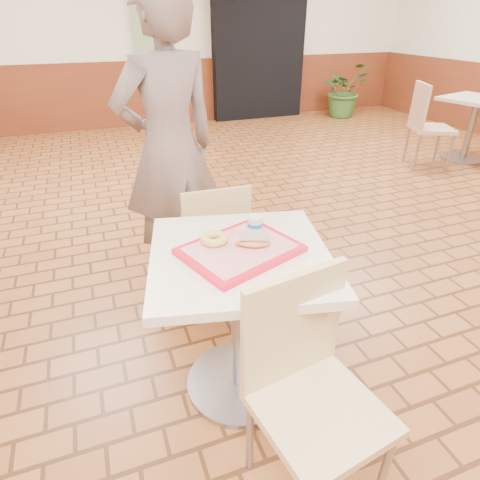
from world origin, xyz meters
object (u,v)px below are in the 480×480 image
object	(u,v)px
customer	(170,149)
chair_main_front	(309,382)
serving_tray	(240,250)
chair_second_left	(426,122)
chair_main_back	(214,241)
second_table	(473,119)
long_john_donut	(253,242)
paper_cup	(255,225)
main_table	(240,301)
ring_donut	(214,239)
potted_plant	(344,90)

from	to	relation	value
customer	chair_main_front	bearing A→B (deg)	79.29
serving_tray	chair_second_left	size ratio (longest dim) A/B	0.46
chair_main_back	second_table	xyz separation A→B (m)	(3.87, 1.71, 0.05)
long_john_donut	paper_cup	world-z (taller)	paper_cup
main_table	chair_main_front	bearing A→B (deg)	-81.05
customer	ring_donut	bearing A→B (deg)	72.68
customer	second_table	xyz separation A→B (m)	(4.01, 1.29, -0.40)
serving_tray	chair_second_left	bearing A→B (deg)	36.44
chair_main_front	second_table	distance (m)	4.81
chair_main_front	long_john_donut	bearing A→B (deg)	84.17
long_john_donut	second_table	distance (m)	4.58
main_table	chair_second_left	world-z (taller)	chair_second_left
chair_main_back	serving_tray	xyz separation A→B (m)	(-0.08, -0.66, 0.32)
serving_tray	long_john_donut	size ratio (longest dim) A/B	2.93
potted_plant	ring_donut	bearing A→B (deg)	-128.39
paper_cup	chair_second_left	distance (m)	3.88
ring_donut	paper_cup	size ratio (longest dim) A/B	1.41
serving_tray	second_table	xyz separation A→B (m)	(3.95, 2.37, -0.28)
chair_main_back	second_table	distance (m)	4.23
paper_cup	second_table	xyz separation A→B (m)	(3.85, 2.28, -0.33)
main_table	potted_plant	world-z (taller)	potted_plant
ring_donut	potted_plant	size ratio (longest dim) A/B	0.12
customer	long_john_donut	bearing A→B (deg)	80.16
chair_main_front	ring_donut	size ratio (longest dim) A/B	7.83
main_table	serving_tray	distance (m)	0.27
ring_donut	paper_cup	world-z (taller)	paper_cup
potted_plant	chair_main_front	bearing A→B (deg)	-124.34
chair_main_front	potted_plant	bearing A→B (deg)	46.99
chair_main_front	serving_tray	xyz separation A→B (m)	(-0.08, 0.49, 0.29)
main_table	second_table	size ratio (longest dim) A/B	1.02
ring_donut	potted_plant	world-z (taller)	potted_plant
long_john_donut	chair_main_back	bearing A→B (deg)	87.69
customer	potted_plant	size ratio (longest dim) A/B	1.99
ring_donut	chair_main_front	bearing A→B (deg)	-73.65
main_table	chair_second_left	xyz separation A→B (m)	(3.22, 2.38, 0.02)
ring_donut	main_table	bearing A→B (deg)	-39.71
chair_main_back	potted_plant	size ratio (longest dim) A/B	0.90
second_table	chair_second_left	distance (m)	0.73
chair_main_back	chair_second_left	size ratio (longest dim) A/B	0.86
paper_cup	serving_tray	bearing A→B (deg)	-139.38
main_table	chair_main_front	xyz separation A→B (m)	(0.08, -0.49, -0.02)
serving_tray	ring_donut	bearing A→B (deg)	140.29
long_john_donut	paper_cup	bearing A→B (deg)	63.75
customer	paper_cup	size ratio (longest dim) A/B	22.53
chair_main_front	second_table	world-z (taller)	chair_main_front
paper_cup	chair_main_back	bearing A→B (deg)	92.16
chair_second_left	second_table	bearing A→B (deg)	-67.59
paper_cup	second_table	distance (m)	4.49
second_table	chair_main_back	bearing A→B (deg)	-156.12
chair_main_front	chair_second_left	size ratio (longest dim) A/B	0.93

